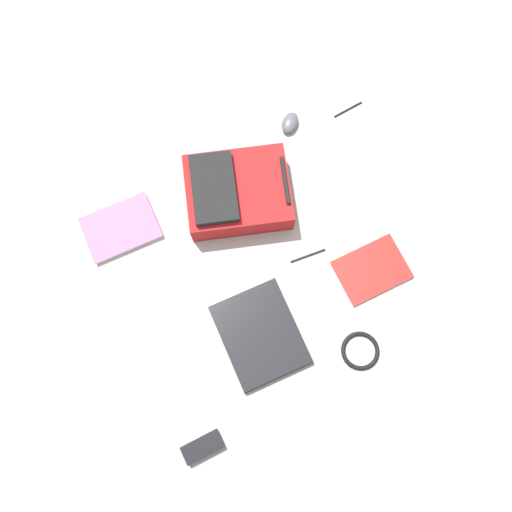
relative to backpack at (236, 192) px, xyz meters
name	(u,v)px	position (x,y,z in m)	size (l,w,h in m)	color
ground_plane	(272,262)	(0.29, 0.03, -0.07)	(3.97, 3.97, 0.00)	gray
backpack	(236,192)	(0.00, 0.00, 0.00)	(0.40, 0.45, 0.15)	maroon
laptop	(260,334)	(0.52, -0.12, -0.05)	(0.34, 0.28, 0.03)	black
book_comic	(372,270)	(0.46, 0.36, -0.06)	(0.20, 0.27, 0.01)	silver
book_blue	(121,228)	(-0.06, -0.45, -0.06)	(0.20, 0.28, 0.02)	silver
computer_mouse	(290,123)	(-0.21, 0.32, -0.05)	(0.06, 0.09, 0.04)	#4C4C51
cable_coil	(360,351)	(0.71, 0.19, -0.06)	(0.14, 0.14, 0.02)	black
power_brick	(202,447)	(0.80, -0.45, -0.05)	(0.07, 0.14, 0.04)	black
pen_black	(348,109)	(-0.18, 0.56, -0.06)	(0.01, 0.01, 0.13)	black
pen_blue	(308,256)	(0.32, 0.16, -0.06)	(0.01, 0.01, 0.14)	black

